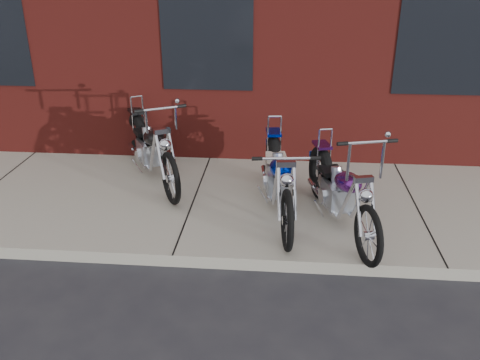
{
  "coord_description": "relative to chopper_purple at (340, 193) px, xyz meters",
  "views": [
    {
      "loc": [
        1.17,
        -4.76,
        3.22
      ],
      "look_at": [
        0.69,
        0.8,
        0.75
      ],
      "focal_mm": 38.0,
      "sensor_mm": 36.0,
      "label": 1
    }
  ],
  "objects": [
    {
      "name": "chopper_purple",
      "position": [
        0.0,
        0.0,
        0.0
      ],
      "size": [
        0.79,
        2.31,
        1.32
      ],
      "rotation": [
        0.0,
        0.0,
        -1.32
      ],
      "color": "black",
      "rests_on": "sidewalk"
    },
    {
      "name": "chopper_third",
      "position": [
        -2.64,
        1.24,
        0.02
      ],
      "size": [
        1.32,
        2.23,
        1.26
      ],
      "rotation": [
        0.0,
        0.0,
        -1.06
      ],
      "color": "black",
      "rests_on": "sidewalk"
    },
    {
      "name": "chopper_blue",
      "position": [
        -0.75,
        0.31,
        0.02
      ],
      "size": [
        0.6,
        2.46,
        1.07
      ],
      "rotation": [
        0.0,
        0.0,
        -1.45
      ],
      "color": "black",
      "rests_on": "sidewalk"
    },
    {
      "name": "ground",
      "position": [
        -1.91,
        -0.89,
        -0.58
      ],
      "size": [
        120.0,
        120.0,
        0.0
      ],
      "primitive_type": "plane",
      "color": "#232229",
      "rests_on": "ground"
    },
    {
      "name": "sidewalk",
      "position": [
        -1.91,
        0.61,
        -0.5
      ],
      "size": [
        22.0,
        3.0,
        0.15
      ],
      "primitive_type": "cube",
      "color": "#A59E8B",
      "rests_on": "ground"
    }
  ]
}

